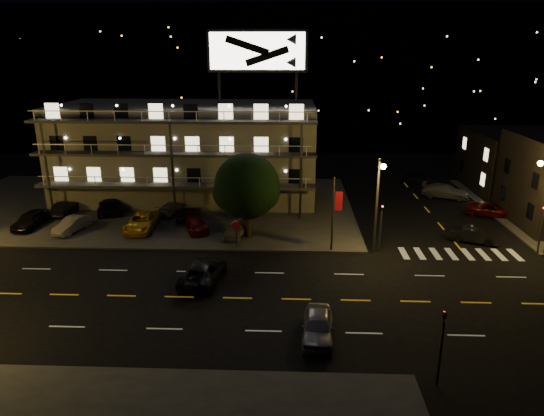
{
  "coord_description": "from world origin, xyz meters",
  "views": [
    {
      "loc": [
        1.52,
        -29.3,
        16.0
      ],
      "look_at": [
        0.04,
        8.0,
        3.88
      ],
      "focal_mm": 32.0,
      "sensor_mm": 36.0,
      "label": 1
    }
  ],
  "objects_px": {
    "road_car_east": "(318,326)",
    "road_car_west": "(203,272)",
    "lot_car_2": "(142,222)",
    "lot_car_7": "(174,208)",
    "side_car_0": "(474,235)",
    "tree": "(246,188)",
    "lot_car_4": "(236,229)"
  },
  "relations": [
    {
      "from": "road_car_east",
      "to": "lot_car_7",
      "type": "bearing_deg",
      "value": 125.76
    },
    {
      "from": "road_car_east",
      "to": "road_car_west",
      "type": "height_order",
      "value": "road_car_east"
    },
    {
      "from": "tree",
      "to": "lot_car_2",
      "type": "distance_m",
      "value": 10.67
    },
    {
      "from": "road_car_east",
      "to": "lot_car_2",
      "type": "bearing_deg",
      "value": 136.18
    },
    {
      "from": "lot_car_4",
      "to": "lot_car_7",
      "type": "relative_size",
      "value": 0.93
    },
    {
      "from": "lot_car_7",
      "to": "side_car_0",
      "type": "distance_m",
      "value": 28.65
    },
    {
      "from": "tree",
      "to": "lot_car_7",
      "type": "relative_size",
      "value": 1.78
    },
    {
      "from": "tree",
      "to": "lot_car_7",
      "type": "xyz_separation_m",
      "value": [
        -8.0,
        6.01,
        -3.87
      ]
    },
    {
      "from": "lot_car_4",
      "to": "road_car_east",
      "type": "relative_size",
      "value": 0.89
    },
    {
      "from": "road_car_west",
      "to": "tree",
      "type": "bearing_deg",
      "value": -97.39
    },
    {
      "from": "lot_car_7",
      "to": "road_car_east",
      "type": "distance_m",
      "value": 25.62
    },
    {
      "from": "side_car_0",
      "to": "lot_car_2",
      "type": "bearing_deg",
      "value": 106.99
    },
    {
      "from": "side_car_0",
      "to": "road_car_west",
      "type": "relative_size",
      "value": 0.75
    },
    {
      "from": "side_car_0",
      "to": "road_car_east",
      "type": "relative_size",
      "value": 0.92
    },
    {
      "from": "tree",
      "to": "road_car_west",
      "type": "distance_m",
      "value": 9.93
    },
    {
      "from": "lot_car_2",
      "to": "lot_car_7",
      "type": "bearing_deg",
      "value": 66.68
    },
    {
      "from": "lot_car_7",
      "to": "road_car_east",
      "type": "height_order",
      "value": "road_car_east"
    },
    {
      "from": "side_car_0",
      "to": "lot_car_7",
      "type": "bearing_deg",
      "value": 97.2
    },
    {
      "from": "road_car_west",
      "to": "lot_car_7",
      "type": "bearing_deg",
      "value": -61.4
    },
    {
      "from": "lot_car_2",
      "to": "lot_car_7",
      "type": "distance_m",
      "value": 5.15
    },
    {
      "from": "lot_car_7",
      "to": "side_car_0",
      "type": "height_order",
      "value": "lot_car_7"
    },
    {
      "from": "lot_car_2",
      "to": "road_car_east",
      "type": "bearing_deg",
      "value": -49.16
    },
    {
      "from": "road_car_east",
      "to": "road_car_west",
      "type": "distance_m",
      "value": 10.55
    },
    {
      "from": "tree",
      "to": "lot_car_7",
      "type": "height_order",
      "value": "tree"
    },
    {
      "from": "tree",
      "to": "lot_car_4",
      "type": "xyz_separation_m",
      "value": [
        -0.97,
        -0.05,
        -3.81
      ]
    },
    {
      "from": "lot_car_2",
      "to": "side_car_0",
      "type": "distance_m",
      "value": 29.9
    },
    {
      "from": "tree",
      "to": "road_car_west",
      "type": "xyz_separation_m",
      "value": [
        -2.42,
        -8.81,
        -3.88
      ]
    },
    {
      "from": "lot_car_4",
      "to": "road_car_west",
      "type": "height_order",
      "value": "road_car_west"
    },
    {
      "from": "tree",
      "to": "side_car_0",
      "type": "distance_m",
      "value": 20.33
    },
    {
      "from": "lot_car_7",
      "to": "road_car_west",
      "type": "relative_size",
      "value": 0.78
    },
    {
      "from": "tree",
      "to": "side_car_0",
      "type": "xyz_separation_m",
      "value": [
        19.94,
        -0.34,
        -3.96
      ]
    },
    {
      "from": "lot_car_2",
      "to": "road_car_west",
      "type": "distance_m",
      "value": 12.54
    }
  ]
}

